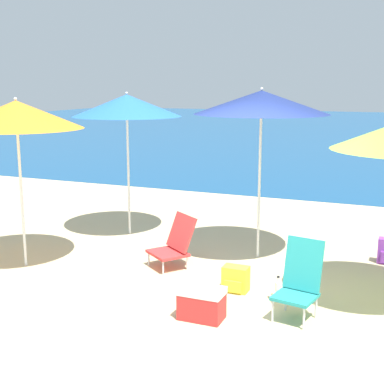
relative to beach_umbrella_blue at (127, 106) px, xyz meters
name	(u,v)px	position (x,y,z in m)	size (l,w,h in m)	color
ground_plane	(218,305)	(2.37, -2.21, -2.11)	(60.00, 60.00, 0.00)	#D1BA89
sea_water	(378,130)	(2.37, 23.70, -2.11)	(60.00, 40.00, 0.01)	navy
beach_umbrella_blue	(127,106)	(0.00, 0.00, 0.00)	(1.75, 1.75, 2.33)	white
beach_umbrella_navy	(261,102)	(2.31, -0.36, 0.09)	(1.87, 1.87, 2.41)	white
beach_umbrella_orange	(16,115)	(-0.53, -1.97, -0.06)	(1.73, 1.73, 2.28)	white
beach_chair_teal	(300,279)	(3.27, -2.16, -1.69)	(0.49, 0.54, 0.84)	silver
beach_chair_red	(175,242)	(1.38, -1.21, -1.77)	(0.72, 0.73, 0.71)	silver
backpack_yellow	(236,279)	(2.42, -1.74, -1.96)	(0.31, 0.23, 0.31)	yellow
water_bottle	(278,289)	(2.94, -1.73, -2.01)	(0.06, 0.06, 0.26)	silver
cooler_box	(202,303)	(2.33, -2.62, -1.94)	(0.48, 0.29, 0.35)	#B72828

